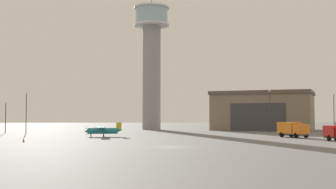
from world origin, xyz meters
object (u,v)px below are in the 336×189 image
control_tower (152,54)px  light_post_north (334,109)px  truck_box_orange (293,129)px  light_post_centre (270,108)px  airplane_teal (103,130)px  light_post_east (6,114)px  traffic_cone_near_left (24,140)px  light_post_west (26,109)px  car_black (334,131)px

control_tower → light_post_north: size_ratio=4.20×
truck_box_orange → light_post_centre: 19.76m
light_post_north → light_post_centre: 20.02m
truck_box_orange → light_post_centre: bearing=155.4°
airplane_teal → light_post_east: light_post_east is taller
airplane_teal → traffic_cone_near_left: 19.60m
light_post_centre → light_post_north: bearing=20.9°
light_post_west → truck_box_orange: bearing=-23.0°
truck_box_orange → light_post_east: (-61.63, 24.61, 2.90)m
car_black → airplane_teal: bearing=29.7°
car_black → light_post_north: (6.56, 14.28, 5.00)m
control_tower → truck_box_orange: bearing=-61.4°
traffic_cone_near_left → light_post_east: bearing=111.7°
control_tower → airplane_teal: control_tower is taller
airplane_teal → control_tower: bearing=-107.3°
light_post_west → light_post_centre: 58.07m
truck_box_orange → light_post_north: light_post_north is taller
light_post_north → light_post_centre: light_post_centre is taller
car_black → traffic_cone_near_left: size_ratio=7.98×
airplane_teal → light_post_north: 60.52m
light_post_centre → truck_box_orange: bearing=-93.8°
airplane_teal → light_post_north: size_ratio=0.98×
light_post_east → airplane_teal: bearing=-38.3°
airplane_teal → car_black: (49.77, 7.42, -0.57)m
car_black → control_tower: bearing=-21.0°
car_black → light_post_east: light_post_east is taller
control_tower → car_black: 57.81m
control_tower → light_post_north: control_tower is taller
light_post_east → traffic_cone_near_left: 39.20m
light_post_east → traffic_cone_near_left: size_ratio=12.66×
control_tower → car_black: (39.63, -35.93, -21.91)m
airplane_teal → light_post_west: bearing=-47.8°
truck_box_orange → light_post_west: 61.63m
airplane_teal → light_post_east: (-25.27, 19.93, 3.22)m
truck_box_orange → light_post_north: bearing=122.1°
control_tower → light_post_north: 53.74m
light_post_west → light_post_centre: (57.87, -4.81, 0.24)m
airplane_teal → light_post_east: size_ratio=1.28×
light_post_east → light_post_north: (81.60, 1.77, 1.21)m
light_post_centre → airplane_teal: bearing=-158.9°
light_post_west → light_post_east: light_post_west is taller
airplane_teal → car_black: airplane_teal is taller
light_post_west → traffic_cone_near_left: 37.26m
light_post_west → light_post_centre: light_post_centre is taller
light_post_north → light_post_centre: bearing=-159.1°
truck_box_orange → car_black: (13.41, 12.11, -0.88)m
control_tower → car_black: bearing=-42.2°
car_black → light_post_centre: bearing=-9.2°
light_post_east → control_tower: bearing=33.5°
truck_box_orange → light_post_east: light_post_east is taller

